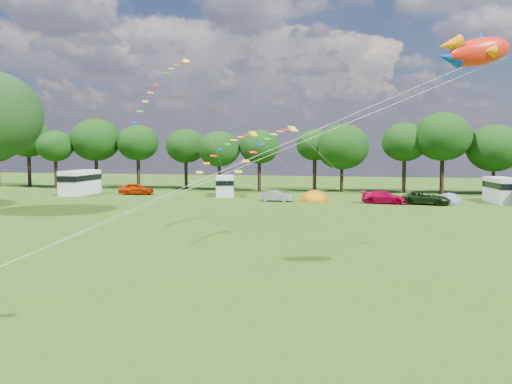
% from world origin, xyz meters
% --- Properties ---
extents(ground_plane, '(180.00, 180.00, 0.00)m').
position_xyz_m(ground_plane, '(0.00, 0.00, 0.00)').
color(ground_plane, black).
rests_on(ground_plane, ground).
extents(tree_line, '(102.98, 10.98, 10.27)m').
position_xyz_m(tree_line, '(5.30, 54.99, 6.35)').
color(tree_line, black).
rests_on(tree_line, ground).
extents(car_a, '(4.57, 2.25, 1.46)m').
position_xyz_m(car_a, '(-23.20, 46.32, 0.73)').
color(car_a, '#B72602').
rests_on(car_a, ground).
extents(car_b, '(3.47, 1.59, 1.19)m').
position_xyz_m(car_b, '(-4.67, 41.65, 0.59)').
color(car_b, gray).
rests_on(car_b, ground).
extents(car_c, '(4.76, 2.41, 1.37)m').
position_xyz_m(car_c, '(6.95, 41.80, 0.69)').
color(car_c, '#B3012B').
rests_on(car_c, ground).
extents(car_d, '(5.34, 3.35, 1.35)m').
position_xyz_m(car_d, '(11.30, 41.71, 0.67)').
color(car_d, black).
rests_on(car_d, ground).
extents(campervan_a, '(2.84, 6.22, 3.00)m').
position_xyz_m(campervan_a, '(-30.14, 45.12, 1.61)').
color(campervan_a, white).
rests_on(campervan_a, ground).
extents(campervan_b, '(3.26, 5.35, 2.44)m').
position_xyz_m(campervan_b, '(-11.85, 46.80, 1.31)').
color(campervan_b, white).
rests_on(campervan_b, ground).
extents(campervan_d, '(3.18, 5.82, 2.71)m').
position_xyz_m(campervan_d, '(19.44, 45.44, 1.45)').
color(campervan_d, silver).
rests_on(campervan_d, ground).
extents(tent_orange, '(3.17, 3.47, 2.48)m').
position_xyz_m(tent_orange, '(-0.56, 42.69, 0.02)').
color(tent_orange, '#C86603').
rests_on(tent_orange, ground).
extents(tent_greyblue, '(3.04, 3.33, 2.26)m').
position_xyz_m(tent_greyblue, '(13.72, 43.27, 0.02)').
color(tent_greyblue, '#4C5467').
rests_on(tent_greyblue, ground).
extents(fish_kite, '(3.43, 1.94, 1.79)m').
position_xyz_m(fish_kite, '(9.87, 6.03, 10.35)').
color(fish_kite, red).
rests_on(fish_kite, ground).
extents(streamer_kite_a, '(3.30, 5.48, 5.74)m').
position_xyz_m(streamer_kite_a, '(-11.55, 26.02, 11.75)').
color(streamer_kite_a, yellow).
rests_on(streamer_kite_a, ground).
extents(streamer_kite_b, '(4.29, 4.70, 3.80)m').
position_xyz_m(streamer_kite_b, '(-4.86, 21.47, 6.08)').
color(streamer_kite_b, '#DAA700').
rests_on(streamer_kite_b, ground).
extents(streamer_kite_c, '(3.11, 4.93, 2.78)m').
position_xyz_m(streamer_kite_c, '(-0.29, 14.20, 6.61)').
color(streamer_kite_c, yellow).
rests_on(streamer_kite_c, ground).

